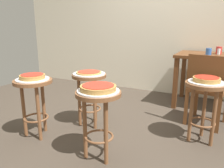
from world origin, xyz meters
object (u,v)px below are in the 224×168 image
at_px(pizza_middle, 32,76).
at_px(pizza_leftside, 89,72).
at_px(dining_table, 216,63).
at_px(pizza_rear, 207,79).
at_px(stool_middle, 34,94).
at_px(serving_plate_middle, 33,79).
at_px(serving_plate_rear, 206,82).
at_px(stool_foreground, 99,109).
at_px(stool_leftside, 89,88).
at_px(serving_plate_foreground, 98,91).
at_px(cup_near_edge, 209,52).
at_px(cup_far_edge, 219,50).
at_px(condiment_shaker, 219,52).
at_px(serving_plate_leftside, 89,74).
at_px(wooden_chair, 207,87).
at_px(pizza_foreground, 98,88).
at_px(stool_rear, 204,98).

relative_size(pizza_middle, pizza_leftside, 0.88).
bearing_deg(dining_table, pizza_rear, -91.31).
relative_size(stool_middle, pizza_leftside, 2.17).
relative_size(serving_plate_middle, serving_plate_rear, 0.98).
xyz_separation_m(stool_foreground, stool_leftside, (-0.44, 0.54, 0.00)).
height_order(serving_plate_foreground, serving_plate_rear, same).
relative_size(serving_plate_rear, pizza_rear, 1.34).
xyz_separation_m(cup_near_edge, cup_far_edge, (0.12, 0.19, 0.01)).
height_order(cup_near_edge, condiment_shaker, cup_near_edge).
xyz_separation_m(serving_plate_rear, dining_table, (0.03, 1.13, 0.02)).
bearing_deg(stool_middle, cup_far_edge, 49.16).
height_order(serving_plate_middle, dining_table, dining_table).
height_order(serving_plate_leftside, cup_near_edge, cup_near_edge).
xyz_separation_m(pizza_rear, wooden_chair, (-0.01, 0.42, -0.19)).
bearing_deg(pizza_leftside, pizza_rear, 8.92).
relative_size(pizza_foreground, cup_near_edge, 3.34).
bearing_deg(serving_plate_leftside, serving_plate_middle, -126.99).
height_order(stool_leftside, pizza_rear, pizza_rear).
distance_m(pizza_leftside, wooden_chair, 1.36).
distance_m(stool_foreground, pizza_rear, 1.09).
xyz_separation_m(cup_far_edge, wooden_chair, (-0.05, -0.79, -0.35)).
relative_size(stool_middle, serving_plate_leftside, 1.69).
relative_size(serving_plate_foreground, cup_far_edge, 3.49).
height_order(stool_rear, cup_near_edge, cup_near_edge).
xyz_separation_m(stool_foreground, cup_near_edge, (0.70, 1.76, 0.35)).
xyz_separation_m(pizza_middle, cup_far_edge, (1.63, 1.89, 0.16)).
height_order(stool_leftside, condiment_shaker, condiment_shaker).
xyz_separation_m(pizza_foreground, stool_rear, (0.78, 0.74, -0.19)).
xyz_separation_m(serving_plate_leftside, cup_near_edge, (1.14, 1.21, 0.19)).
bearing_deg(stool_foreground, serving_plate_leftside, 129.01).
bearing_deg(cup_far_edge, serving_plate_rear, -91.96).
bearing_deg(serving_plate_leftside, dining_table, 46.72).
bearing_deg(stool_foreground, condiment_shaker, 66.06).
bearing_deg(cup_near_edge, stool_leftside, -133.35).
relative_size(pizza_foreground, stool_leftside, 0.49).
distance_m(pizza_middle, pizza_rear, 1.73).
bearing_deg(pizza_rear, serving_plate_rear, -90.00).
bearing_deg(serving_plate_leftside, pizza_leftside, 0.00).
relative_size(stool_foreground, pizza_middle, 2.47).
xyz_separation_m(stool_middle, serving_plate_rear, (1.59, 0.68, 0.16)).
distance_m(pizza_rear, dining_table, 1.13).
height_order(serving_plate_middle, serving_plate_rear, same).
distance_m(stool_middle, cup_near_edge, 2.30).
bearing_deg(serving_plate_foreground, serving_plate_leftside, 129.01).
height_order(serving_plate_rear, cup_near_edge, cup_near_edge).
bearing_deg(serving_plate_middle, stool_rear, 23.17).
relative_size(serving_plate_foreground, serving_plate_leftside, 0.98).
bearing_deg(serving_plate_middle, pizza_foreground, -3.94).
bearing_deg(stool_middle, cup_near_edge, 48.36).
relative_size(serving_plate_foreground, pizza_leftside, 1.26).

